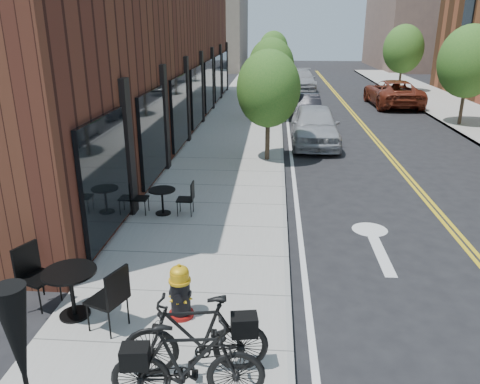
{
  "coord_description": "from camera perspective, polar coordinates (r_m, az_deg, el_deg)",
  "views": [
    {
      "loc": [
        -0.37,
        -7.26,
        4.68
      ],
      "look_at": [
        -1.13,
        2.97,
        1.0
      ],
      "focal_mm": 35.0,
      "sensor_mm": 36.0,
      "label": 1
    }
  ],
  "objects": [
    {
      "name": "ground",
      "position": [
        8.64,
        6.19,
        -13.17
      ],
      "size": [
        120.0,
        120.0,
        0.0
      ],
      "primitive_type": "plane",
      "color": "black",
      "rests_on": "ground"
    },
    {
      "name": "sidewalk_near",
      "position": [
        17.94,
        -1.11,
        4.81
      ],
      "size": [
        4.0,
        70.0,
        0.12
      ],
      "primitive_type": "cube",
      "color": "#9E9B93",
      "rests_on": "ground"
    },
    {
      "name": "building_near",
      "position": [
        22.15,
        -12.32,
        16.25
      ],
      "size": [
        5.0,
        28.0,
        7.0
      ],
      "primitive_type": "cube",
      "color": "#472017",
      "rests_on": "ground"
    },
    {
      "name": "bg_building_left",
      "position": [
        55.78,
        -3.85,
        20.01
      ],
      "size": [
        8.0,
        14.0,
        10.0
      ],
      "primitive_type": "cube",
      "color": "#726656",
      "rests_on": "ground"
    },
    {
      "name": "bg_building_right",
      "position": [
        59.57,
        21.52,
        19.73
      ],
      "size": [
        10.0,
        16.0,
        12.0
      ],
      "primitive_type": "cube",
      "color": "brown",
      "rests_on": "ground"
    },
    {
      "name": "tree_near_a",
      "position": [
        16.39,
        3.49,
        12.43
      ],
      "size": [
        2.2,
        2.2,
        3.81
      ],
      "color": "#382B1E",
      "rests_on": "sidewalk_near"
    },
    {
      "name": "tree_near_b",
      "position": [
        24.34,
        3.82,
        15.06
      ],
      "size": [
        2.3,
        2.3,
        3.98
      ],
      "color": "#382B1E",
      "rests_on": "sidewalk_near"
    },
    {
      "name": "tree_near_c",
      "position": [
        32.33,
        3.98,
        15.87
      ],
      "size": [
        2.1,
        2.1,
        3.67
      ],
      "color": "#382B1E",
      "rests_on": "sidewalk_near"
    },
    {
      "name": "tree_near_d",
      "position": [
        40.3,
        4.09,
        16.99
      ],
      "size": [
        2.4,
        2.4,
        4.11
      ],
      "color": "#382B1E",
      "rests_on": "sidewalk_near"
    },
    {
      "name": "tree_far_b",
      "position": [
        24.98,
        26.12,
        14.08
      ],
      "size": [
        2.8,
        2.8,
        4.62
      ],
      "color": "#382B1E",
      "rests_on": "sidewalk_far"
    },
    {
      "name": "tree_far_c",
      "position": [
        36.42,
        19.29,
        16.13
      ],
      "size": [
        2.8,
        2.8,
        4.62
      ],
      "color": "#382B1E",
      "rests_on": "sidewalk_far"
    },
    {
      "name": "fire_hydrant",
      "position": [
        7.85,
        -7.29,
        -11.99
      ],
      "size": [
        0.46,
        0.46,
        0.95
      ],
      "rotation": [
        0.0,
        0.0,
        -0.11
      ],
      "color": "maroon",
      "rests_on": "sidewalk_near"
    },
    {
      "name": "bicycle_left",
      "position": [
        6.61,
        -5.44,
        -17.11
      ],
      "size": [
        2.06,
        0.87,
        1.2
      ],
      "primitive_type": "imported",
      "rotation": [
        0.0,
        0.0,
        -1.41
      ],
      "color": "black",
      "rests_on": "sidewalk_near"
    },
    {
      "name": "bicycle_right",
      "position": [
        6.22,
        -6.34,
        -20.13
      ],
      "size": [
        1.99,
        0.77,
        1.17
      ],
      "primitive_type": "imported",
      "rotation": [
        0.0,
        0.0,
        1.69
      ],
      "color": "black",
      "rests_on": "sidewalk_near"
    },
    {
      "name": "bistro_set_b",
      "position": [
        8.22,
        -19.88,
        -10.8
      ],
      "size": [
        2.04,
        1.23,
        1.08
      ],
      "rotation": [
        0.0,
        0.0,
        -0.39
      ],
      "color": "black",
      "rests_on": "sidewalk_near"
    },
    {
      "name": "bistro_set_c",
      "position": [
        11.98,
        -9.45,
        -0.72
      ],
      "size": [
        1.57,
        0.68,
        0.85
      ],
      "rotation": [
        0.0,
        0.0,
        0.0
      ],
      "color": "black",
      "rests_on": "sidewalk_near"
    },
    {
      "name": "patio_umbrella",
      "position": [
        4.81,
        -25.15,
        -17.65
      ],
      "size": [
        0.4,
        0.4,
        2.49
      ],
      "color": "black",
      "rests_on": "sidewalk_near"
    },
    {
      "name": "parked_car_a",
      "position": [
        19.52,
        9.09,
        8.02
      ],
      "size": [
        1.94,
        4.71,
        1.6
      ],
      "primitive_type": "imported",
      "rotation": [
        0.0,
        0.0,
        -0.01
      ],
      "color": "#A7A9AF",
      "rests_on": "ground"
    },
    {
      "name": "parked_car_b",
      "position": [
        25.03,
        8.07,
        10.25
      ],
      "size": [
        1.61,
        3.96,
        1.28
      ],
      "primitive_type": "imported",
      "rotation": [
        0.0,
        0.0,
        0.07
      ],
      "color": "black",
      "rests_on": "ground"
    },
    {
      "name": "parked_car_c",
      "position": [
        36.88,
        7.49,
        13.42
      ],
      "size": [
        2.12,
        5.05,
        1.46
      ],
      "primitive_type": "imported",
      "rotation": [
        0.0,
        0.0,
        0.01
      ],
      "color": "#A2A1A6",
      "rests_on": "ground"
    },
    {
      "name": "parked_car_far",
      "position": [
        30.32,
        18.11,
        11.41
      ],
      "size": [
        2.79,
        5.76,
        1.58
      ],
      "primitive_type": "imported",
      "rotation": [
        0.0,
        0.0,
        3.17
      ],
      "color": "maroon",
      "rests_on": "ground"
    }
  ]
}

